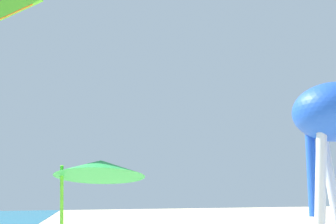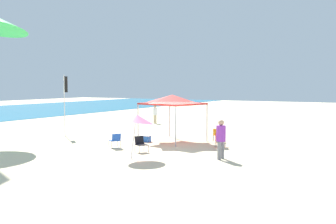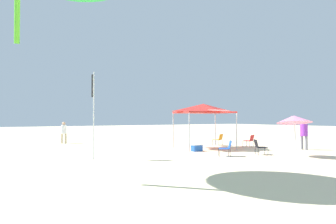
{
  "view_description": "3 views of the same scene",
  "coord_description": "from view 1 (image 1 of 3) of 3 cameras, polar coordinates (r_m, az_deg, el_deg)",
  "views": [
    {
      "loc": [
        -21.81,
        9.74,
        6.87
      ],
      "look_at": [
        -1.12,
        6.38,
        10.91
      ],
      "focal_mm": 37.03,
      "sensor_mm": 36.0,
      "label": 1
    },
    {
      "loc": [
        -19.98,
        -10.98,
        3.54
      ],
      "look_at": [
        0.41,
        0.54,
        1.87
      ],
      "focal_mm": 41.86,
      "sensor_mm": 36.0,
      "label": 2
    },
    {
      "loc": [
        -14.19,
        13.08,
        1.97
      ],
      "look_at": [
        1.82,
        2.87,
        2.35
      ],
      "focal_mm": 32.4,
      "sensor_mm": 36.0,
      "label": 3
    }
  ],
  "objects": [
    {
      "name": "kite_parafoil_lime",
      "position": [
        26.58,
        -25.11,
        15.53
      ],
      "size": [
        1.98,
        4.99,
        3.08
      ],
      "rotation": [
        0.0,
        0.0,
        1.23
      ],
      "color": "#66D82D"
    },
    {
      "name": "kite_delta_green",
      "position": [
        17.57,
        -11.08,
        -9.13
      ],
      "size": [
        4.92,
        4.85,
        3.87
      ],
      "rotation": [
        0.0,
        0.0,
        4.61
      ],
      "color": "green"
    },
    {
      "name": "kite_octopus_blue",
      "position": [
        10.95,
        25.85,
        -1.45
      ],
      "size": [
        2.32,
        2.32,
        5.15
      ],
      "rotation": [
        0.0,
        0.0,
        0.76
      ],
      "color": "blue"
    }
  ]
}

